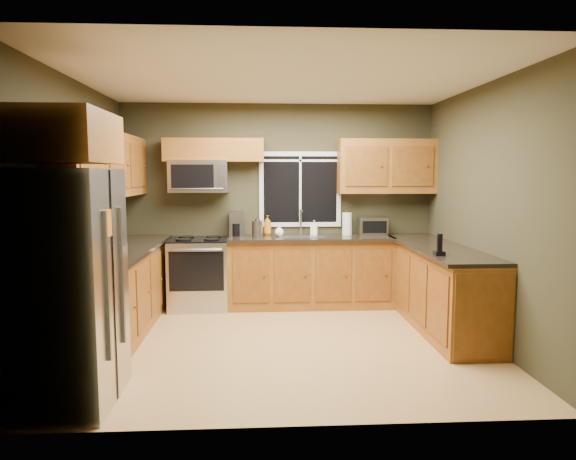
{
  "coord_description": "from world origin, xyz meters",
  "views": [
    {
      "loc": [
        -0.27,
        -5.21,
        1.76
      ],
      "look_at": [
        0.05,
        0.35,
        1.15
      ],
      "focal_mm": 32.0,
      "sensor_mm": 36.0,
      "label": 1
    }
  ],
  "objects": [
    {
      "name": "upper_cabinets_left",
      "position": [
        -1.94,
        0.48,
        1.86
      ],
      "size": [
        0.33,
        2.65,
        0.72
      ],
      "primitive_type": "cube",
      "color": "brown",
      "rests_on": "left_wall"
    },
    {
      "name": "upper_cabinet_over_fridge",
      "position": [
        -1.74,
        -1.3,
        2.03
      ],
      "size": [
        0.72,
        0.9,
        0.38
      ],
      "primitive_type": "cube",
      "color": "brown",
      "rests_on": "left_wall"
    },
    {
      "name": "countertop_left",
      "position": [
        -1.78,
        0.48,
        0.92
      ],
      "size": [
        0.65,
        2.65,
        0.04
      ],
      "primitive_type": "cube",
      "color": "black",
      "rests_on": "base_cabinets_left"
    },
    {
      "name": "cordless_phone",
      "position": [
        1.55,
        -0.19,
        1.01
      ],
      "size": [
        0.1,
        0.1,
        0.22
      ],
      "color": "black",
      "rests_on": "countertop_peninsula"
    },
    {
      "name": "coffee_maker",
      "position": [
        -0.57,
        1.64,
        1.09
      ],
      "size": [
        0.21,
        0.27,
        0.32
      ],
      "color": "slate",
      "rests_on": "countertop_back"
    },
    {
      "name": "front_wall",
      "position": [
        0.0,
        -1.8,
        1.35
      ],
      "size": [
        4.2,
        0.0,
        4.2
      ],
      "primitive_type": "plane",
      "rotation": [
        -1.57,
        0.0,
        0.0
      ],
      "color": "#35331F",
      "rests_on": "ground"
    },
    {
      "name": "soap_bottle_c",
      "position": [
        0.0,
        1.52,
        1.02
      ],
      "size": [
        0.15,
        0.15,
        0.15
      ],
      "primitive_type": "imported",
      "rotation": [
        0.0,
        0.0,
        -0.26
      ],
      "color": "white",
      "rests_on": "countertop_back"
    },
    {
      "name": "paper_towel_roll",
      "position": [
        0.93,
        1.65,
        1.09
      ],
      "size": [
        0.14,
        0.14,
        0.33
      ],
      "color": "white",
      "rests_on": "countertop_back"
    },
    {
      "name": "right_wall",
      "position": [
        2.1,
        0.0,
        1.35
      ],
      "size": [
        0.0,
        3.6,
        3.6
      ],
      "primitive_type": "plane",
      "rotation": [
        1.57,
        0.0,
        -1.57
      ],
      "color": "#35331F",
      "rests_on": "ground"
    },
    {
      "name": "upper_cabinets_back_right",
      "position": [
        1.45,
        1.64,
        1.86
      ],
      "size": [
        1.3,
        0.33,
        0.72
      ],
      "primitive_type": "cube",
      "color": "brown",
      "rests_on": "back_wall"
    },
    {
      "name": "upper_cabinets_back_left",
      "position": [
        -0.85,
        1.64,
        2.07
      ],
      "size": [
        1.3,
        0.33,
        0.3
      ],
      "primitive_type": "cube",
      "color": "brown",
      "rests_on": "back_wall"
    },
    {
      "name": "ceiling",
      "position": [
        0.0,
        0.0,
        2.7
      ],
      "size": [
        4.2,
        4.2,
        0.0
      ],
      "primitive_type": "plane",
      "rotation": [
        3.14,
        0.0,
        0.0
      ],
      "color": "white",
      "rests_on": "back_wall"
    },
    {
      "name": "left_wall",
      "position": [
        -2.1,
        0.0,
        1.35
      ],
      "size": [
        0.0,
        3.6,
        3.6
      ],
      "primitive_type": "plane",
      "rotation": [
        1.57,
        0.0,
        1.57
      ],
      "color": "#35331F",
      "rests_on": "ground"
    },
    {
      "name": "range",
      "position": [
        -1.05,
        1.47,
        0.47
      ],
      "size": [
        0.76,
        0.69,
        0.94
      ],
      "color": "#B7B7BC",
      "rests_on": "ground"
    },
    {
      "name": "window",
      "position": [
        0.3,
        1.78,
        1.55
      ],
      "size": [
        1.12,
        0.03,
        1.02
      ],
      "color": "white",
      "rests_on": "back_wall"
    },
    {
      "name": "toaster_oven",
      "position": [
        1.27,
        1.62,
        1.06
      ],
      "size": [
        0.38,
        0.29,
        0.24
      ],
      "color": "#B7B7BC",
      "rests_on": "countertop_back"
    },
    {
      "name": "base_cabinets_peninsula",
      "position": [
        1.8,
        0.54,
        0.45
      ],
      "size": [
        0.6,
        2.52,
        0.9
      ],
      "color": "brown",
      "rests_on": "ground"
    },
    {
      "name": "kettle",
      "position": [
        -0.29,
        1.45,
        1.06
      ],
      "size": [
        0.17,
        0.17,
        0.26
      ],
      "color": "#B7B7BC",
      "rests_on": "countertop_back"
    },
    {
      "name": "microwave",
      "position": [
        -1.05,
        1.61,
        1.73
      ],
      "size": [
        0.76,
        0.41,
        0.42
      ],
      "color": "#B7B7BC",
      "rests_on": "back_wall"
    },
    {
      "name": "soap_bottle_b",
      "position": [
        0.48,
        1.66,
        1.04
      ],
      "size": [
        0.11,
        0.11,
        0.2
      ],
      "primitive_type": "imported",
      "rotation": [
        0.0,
        0.0,
        -0.29
      ],
      "color": "white",
      "rests_on": "countertop_back"
    },
    {
      "name": "refrigerator",
      "position": [
        -1.74,
        -1.3,
        0.9
      ],
      "size": [
        0.74,
        0.9,
        1.8
      ],
      "color": "#B7B7BC",
      "rests_on": "ground"
    },
    {
      "name": "countertop_back",
      "position": [
        0.42,
        1.48,
        0.92
      ],
      "size": [
        2.17,
        0.65,
        0.04
      ],
      "primitive_type": "cube",
      "color": "black",
      "rests_on": "base_cabinets_back"
    },
    {
      "name": "floor",
      "position": [
        0.0,
        0.0,
        0.0
      ],
      "size": [
        4.2,
        4.2,
        0.0
      ],
      "primitive_type": "plane",
      "color": "tan",
      "rests_on": "ground"
    },
    {
      "name": "soap_bottle_a",
      "position": [
        -0.15,
        1.7,
        1.07
      ],
      "size": [
        0.13,
        0.13,
        0.26
      ],
      "primitive_type": "imported",
      "rotation": [
        0.0,
        0.0,
        0.33
      ],
      "color": "orange",
      "rests_on": "countertop_back"
    },
    {
      "name": "base_cabinets_back",
      "position": [
        0.42,
        1.5,
        0.45
      ],
      "size": [
        2.17,
        0.6,
        0.9
      ],
      "primitive_type": "cube",
      "color": "brown",
      "rests_on": "ground"
    },
    {
      "name": "base_cabinets_left",
      "position": [
        -1.8,
        0.48,
        0.45
      ],
      "size": [
        0.6,
        2.65,
        0.9
      ],
      "primitive_type": "cube",
      "color": "brown",
      "rests_on": "ground"
    },
    {
      "name": "sink",
      "position": [
        0.3,
        1.49,
        0.95
      ],
      "size": [
        0.6,
        0.42,
        0.36
      ],
      "color": "slate",
      "rests_on": "countertop_back"
    },
    {
      "name": "back_wall",
      "position": [
        0.0,
        1.8,
        1.35
      ],
      "size": [
        4.2,
        0.0,
        4.2
      ],
      "primitive_type": "plane",
      "rotation": [
        1.57,
        0.0,
        0.0
      ],
      "color": "#35331F",
      "rests_on": "ground"
    },
    {
      "name": "countertop_peninsula",
      "position": [
        1.78,
        0.55,
        0.92
      ],
      "size": [
        0.65,
        2.5,
        0.04
      ],
      "primitive_type": "cube",
      "color": "black",
      "rests_on": "base_cabinets_peninsula"
    }
  ]
}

